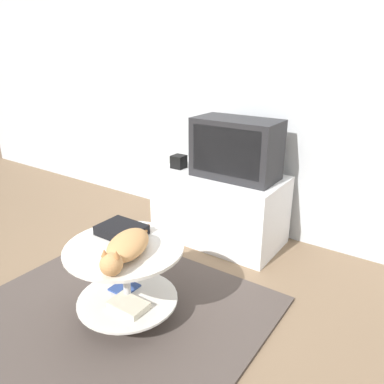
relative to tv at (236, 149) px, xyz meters
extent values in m
plane|color=#7F664C|center=(-0.13, -1.22, -0.82)|extent=(12.00, 12.00, 0.00)
cube|color=silver|center=(-0.13, 0.37, 0.48)|extent=(8.00, 0.05, 2.60)
cube|color=#4C423D|center=(-0.13, -1.22, -0.81)|extent=(1.70, 1.52, 0.02)
cube|color=white|center=(-0.13, 0.00, -0.52)|extent=(1.04, 0.57, 0.58)
cube|color=silver|center=(-0.13, -0.28, -0.47)|extent=(0.47, 0.01, 0.16)
cube|color=#232326|center=(0.00, 0.00, 0.00)|extent=(0.66, 0.35, 0.46)
cube|color=black|center=(0.00, -0.17, 0.01)|extent=(0.57, 0.01, 0.36)
cube|color=black|center=(-0.52, -0.05, -0.18)|extent=(0.11, 0.11, 0.11)
cylinder|color=#B2B2B7|center=(-0.05, -1.21, -0.79)|extent=(0.28, 0.28, 0.01)
cylinder|color=#B7B7BC|center=(-0.05, -1.21, -0.57)|extent=(0.04, 0.04, 0.46)
cylinder|color=silver|center=(-0.05, -1.21, -0.67)|extent=(0.59, 0.59, 0.01)
cylinder|color=silver|center=(-0.05, -1.21, -0.33)|extent=(0.68, 0.68, 0.02)
cube|color=beige|center=(0.02, -1.27, -0.65)|extent=(0.22, 0.14, 0.04)
cube|color=#2D478C|center=(-0.13, -1.15, -0.66)|extent=(0.14, 0.15, 0.01)
cube|color=black|center=(-0.16, -1.11, -0.29)|extent=(0.27, 0.21, 0.06)
ellipsoid|color=tan|center=(0.03, -1.25, -0.26)|extent=(0.30, 0.39, 0.11)
sphere|color=tan|center=(0.10, -1.45, -0.26)|extent=(0.11, 0.11, 0.11)
cone|color=#B2703D|center=(0.13, -1.43, -0.20)|extent=(0.04, 0.04, 0.04)
cone|color=#B2703D|center=(0.07, -1.46, -0.20)|extent=(0.04, 0.04, 0.04)
ellipsoid|color=#B2703D|center=(-0.05, -1.04, -0.29)|extent=(0.10, 0.18, 0.04)
camera|label=1|loc=(1.32, -2.52, 0.72)|focal=35.00mm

